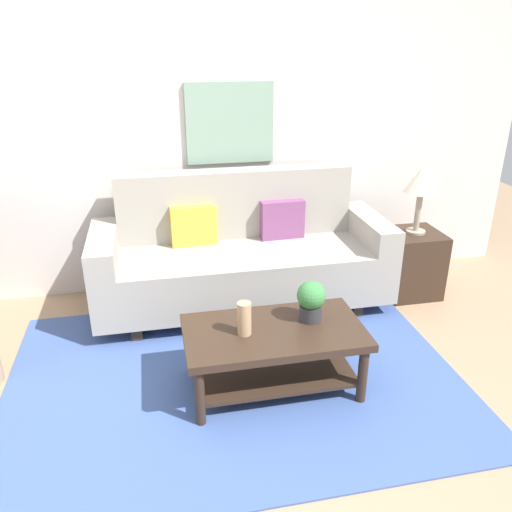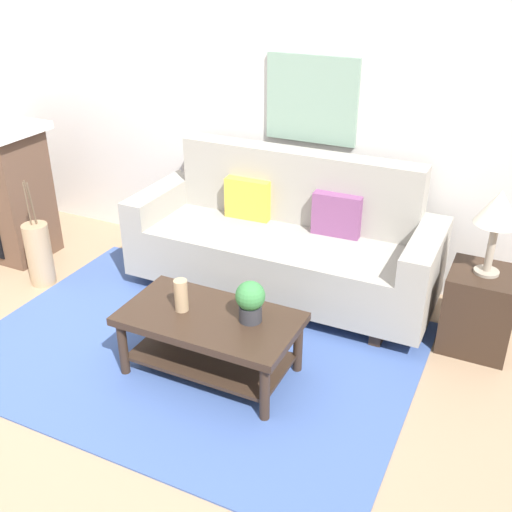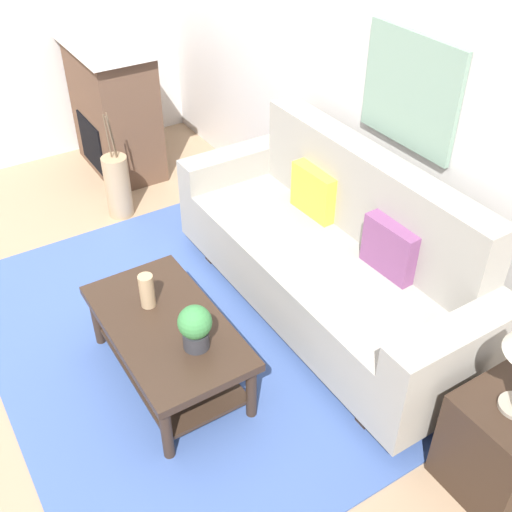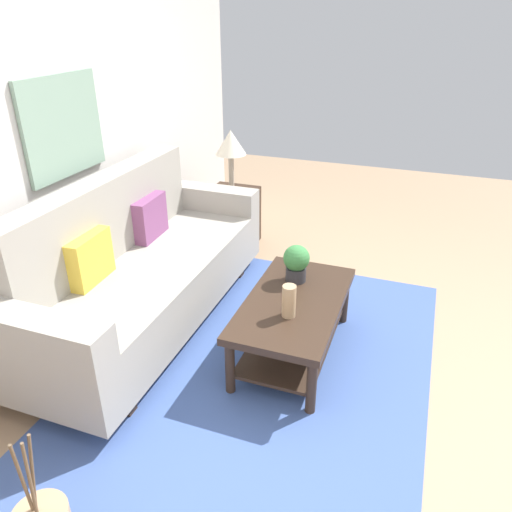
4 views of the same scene
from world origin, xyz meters
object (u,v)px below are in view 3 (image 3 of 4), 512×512
(framed_painting, at_px, (410,91))
(fireplace, at_px, (114,106))
(tabletop_vase, at_px, (147,291))
(throw_pillow_mustard, at_px, (315,192))
(side_table, at_px, (501,446))
(couch, at_px, (331,257))
(throw_pillow_plum, at_px, (391,248))
(coffee_table, at_px, (167,338))
(potted_plant_tabletop, at_px, (195,326))
(floor_vase, at_px, (118,187))

(framed_painting, bearing_deg, fireplace, -161.14)
(tabletop_vase, xyz_separation_m, fireplace, (-2.36, 0.75, 0.05))
(throw_pillow_mustard, relative_size, framed_painting, 0.50)
(throw_pillow_mustard, xyz_separation_m, side_table, (1.83, -0.22, -0.40))
(couch, distance_m, framed_painting, 1.09)
(throw_pillow_mustard, bearing_deg, throw_pillow_plum, 0.00)
(coffee_table, xyz_separation_m, side_table, (1.47, 1.04, -0.03))
(coffee_table, relative_size, potted_plant_tabletop, 4.20)
(tabletop_vase, xyz_separation_m, floor_vase, (-1.62, 0.44, -0.28))
(fireplace, bearing_deg, tabletop_vase, -17.72)
(framed_painting, bearing_deg, couch, -90.00)
(tabletop_vase, bearing_deg, potted_plant_tabletop, 10.23)
(potted_plant_tabletop, bearing_deg, couch, 102.63)
(throw_pillow_mustard, height_order, side_table, throw_pillow_mustard)
(tabletop_vase, xyz_separation_m, side_table, (1.66, 1.06, -0.25))
(floor_vase, bearing_deg, throw_pillow_mustard, 30.18)
(tabletop_vase, height_order, framed_painting, framed_painting)
(floor_vase, height_order, framed_painting, framed_painting)
(tabletop_vase, relative_size, side_table, 0.37)
(throw_pillow_mustard, relative_size, tabletop_vase, 1.73)
(framed_painting, bearing_deg, tabletop_vase, -96.81)
(coffee_table, relative_size, side_table, 1.96)
(throw_pillow_plum, bearing_deg, fireplace, -169.70)
(tabletop_vase, distance_m, floor_vase, 1.70)
(throw_pillow_plum, height_order, coffee_table, throw_pillow_plum)
(coffee_table, bearing_deg, throw_pillow_mustard, 105.80)
(couch, bearing_deg, throw_pillow_mustard, 161.11)
(side_table, bearing_deg, tabletop_vase, -147.41)
(throw_pillow_plum, height_order, floor_vase, throw_pillow_plum)
(potted_plant_tabletop, height_order, side_table, potted_plant_tabletop)
(throw_pillow_plum, bearing_deg, potted_plant_tabletop, -95.87)
(fireplace, bearing_deg, side_table, 4.36)
(coffee_table, distance_m, tabletop_vase, 0.29)
(tabletop_vase, relative_size, potted_plant_tabletop, 0.80)
(couch, height_order, throw_pillow_plum, couch)
(coffee_table, height_order, fireplace, fireplace)
(coffee_table, bearing_deg, floor_vase, 166.73)
(side_table, xyz_separation_m, framed_painting, (-1.46, 0.56, 1.14))
(fireplace, bearing_deg, couch, 9.02)
(couch, distance_m, tabletop_vase, 1.18)
(throw_pillow_plum, bearing_deg, side_table, -11.55)
(coffee_table, xyz_separation_m, floor_vase, (-1.80, 0.43, -0.06))
(fireplace, relative_size, floor_vase, 2.26)
(throw_pillow_mustard, distance_m, fireplace, 2.25)
(tabletop_vase, height_order, fireplace, fireplace)
(potted_plant_tabletop, distance_m, side_table, 1.59)
(coffee_table, relative_size, floor_vase, 2.14)
(couch, distance_m, throw_pillow_plum, 0.46)
(fireplace, relative_size, framed_painting, 1.61)
(tabletop_vase, bearing_deg, throw_pillow_plum, 66.44)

